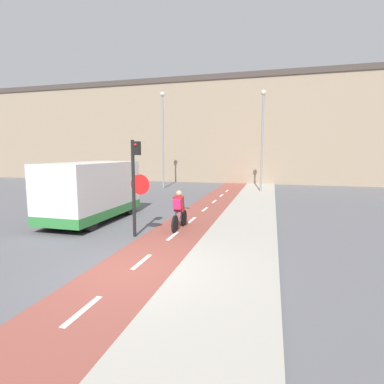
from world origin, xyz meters
name	(u,v)px	position (x,y,z in m)	size (l,w,h in m)	color
ground_plane	(133,270)	(0.00, 0.00, 0.00)	(120.00, 120.00, 0.00)	#5B5B60
bike_lane	(133,269)	(0.00, 0.01, 0.01)	(2.03, 60.00, 0.02)	brown
sidewalk_strip	(224,279)	(2.21, 0.00, 0.03)	(2.40, 60.00, 0.05)	#A8A399
building_row_background	(240,131)	(0.00, 23.82, 4.95)	(60.00, 5.20, 9.87)	gray
traffic_light_pole	(136,178)	(-1.16, 2.68, 1.99)	(0.67, 0.25, 3.22)	black
street_lamp_far	(163,131)	(-5.21, 16.11, 4.52)	(0.36, 0.36, 7.48)	gray
street_lamp_sidewalk	(262,131)	(2.42, 15.67, 4.33)	(0.36, 0.36, 7.13)	gray
cyclist_near	(179,211)	(-0.08, 3.95, 0.70)	(0.46, 1.71, 1.45)	black
van	(92,192)	(-3.97, 4.42, 1.19)	(2.03, 4.74, 2.42)	silver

